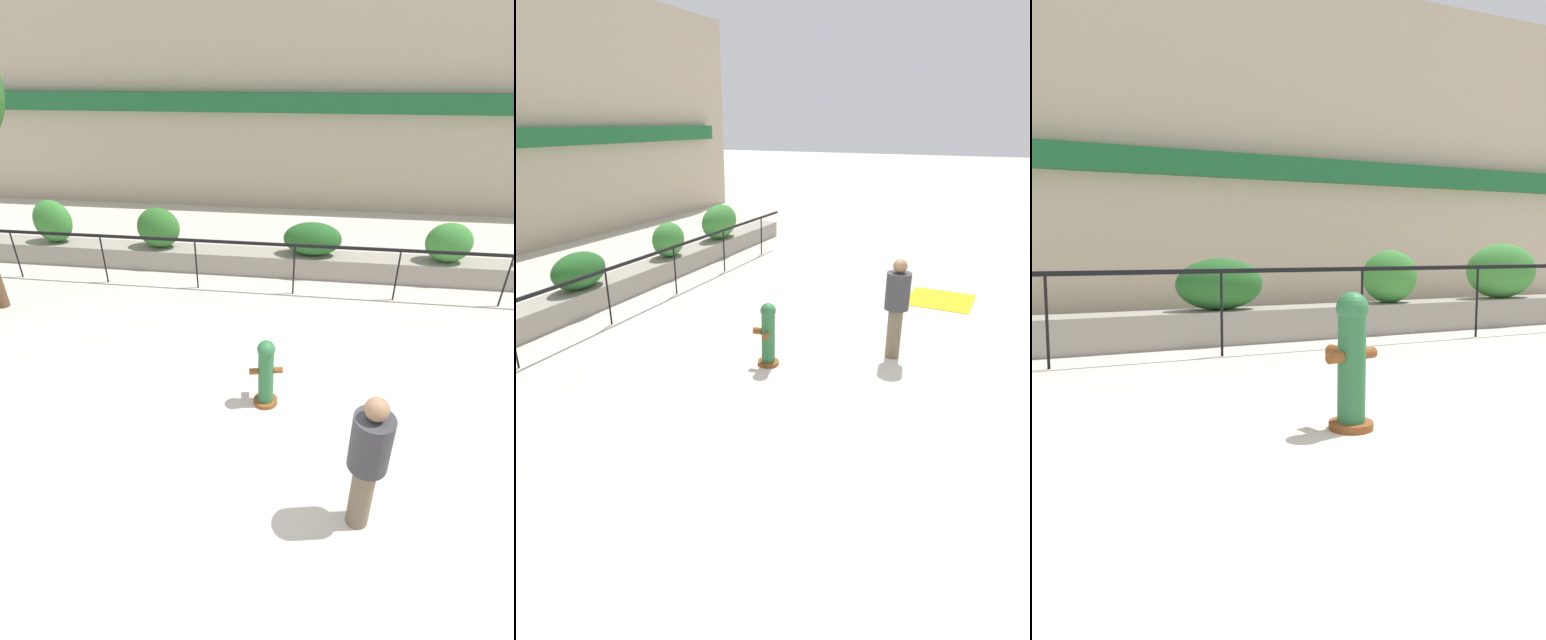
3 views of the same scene
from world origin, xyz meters
TOP-DOWN VIEW (x-y plane):
  - ground_plane at (0.00, 0.00)m, footprint 120.00×120.00m
  - building_facade at (0.00, 11.98)m, footprint 30.00×1.36m
  - planter_wall_low at (0.00, 6.00)m, footprint 18.00×0.70m
  - fence_railing_segment at (-0.00, 4.90)m, footprint 15.00×0.05m
  - hedge_bush_2 at (0.35, 6.00)m, footprint 1.35×0.70m
  - hedge_bush_3 at (3.36, 6.00)m, footprint 1.02×0.67m
  - hedge_bush_4 at (5.84, 6.00)m, footprint 1.58×0.70m
  - fire_hydrant at (-0.17, 1.28)m, footprint 0.48×0.47m

SIDE VIEW (x-z plane):
  - ground_plane at x=0.00m, z-range 0.00..0.00m
  - planter_wall_low at x=0.00m, z-range 0.00..0.50m
  - fire_hydrant at x=-0.17m, z-range 0.01..1.09m
  - hedge_bush_2 at x=0.35m, z-range 0.50..1.27m
  - hedge_bush_3 at x=3.36m, z-range 0.50..1.39m
  - hedge_bush_4 at x=5.84m, z-range 0.50..1.51m
  - fence_railing_segment at x=0.00m, z-range 0.44..1.59m
  - building_facade at x=0.00m, z-range -0.01..7.99m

